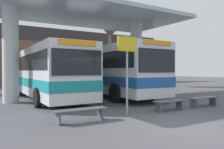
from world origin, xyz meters
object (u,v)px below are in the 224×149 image
transit_bus_left_bay (46,71)px  parked_car_street (122,77)px  waiting_bench_near_pillar (169,103)px  poplar_tree_behind_right (110,12)px  transit_bus_center_bay (108,70)px  waiting_bench_mid_platform (80,112)px  waiting_bench_far_platform (204,99)px  info_sign_platform (127,59)px

transit_bus_left_bay → parked_car_street: 17.07m
waiting_bench_near_pillar → poplar_tree_behind_right: poplar_tree_behind_right is taller
transit_bus_left_bay → transit_bus_center_bay: bearing=169.6°
parked_car_street → waiting_bench_near_pillar: bearing=-116.0°
transit_bus_left_bay → parked_car_street: transit_bus_left_bay is taller
parked_car_street → transit_bus_center_bay: bearing=-125.9°
waiting_bench_mid_platform → waiting_bench_far_platform: 6.62m
waiting_bench_mid_platform → info_sign_platform: info_sign_platform is taller
info_sign_platform → poplar_tree_behind_right: (7.58, 14.54, 6.27)m
info_sign_platform → waiting_bench_mid_platform: bearing=-172.9°
transit_bus_center_bay → waiting_bench_mid_platform: bearing=53.9°
waiting_bench_mid_platform → parked_car_street: (13.62, 18.17, 0.64)m
info_sign_platform → transit_bus_left_bay: bearing=102.9°
transit_bus_left_bay → waiting_bench_near_pillar: (3.70, -7.22, -1.42)m
transit_bus_center_bay → info_sign_platform: bearing=67.4°
parked_car_street → transit_bus_left_bay: bearing=-138.8°
waiting_bench_near_pillar → parked_car_street: (9.37, 18.17, 0.65)m
transit_bus_center_bay → poplar_tree_behind_right: 11.74m
transit_bus_left_bay → parked_car_street: bearing=-140.8°
transit_bus_left_bay → waiting_bench_mid_platform: transit_bus_left_bay is taller
waiting_bench_near_pillar → poplar_tree_behind_right: size_ratio=0.14×
waiting_bench_near_pillar → waiting_bench_mid_platform: size_ratio=0.81×
transit_bus_center_bay → info_sign_platform: (-2.61, -6.23, 0.38)m
transit_bus_left_bay → waiting_bench_mid_platform: (-0.55, -7.22, -1.40)m
transit_bus_left_bay → poplar_tree_behind_right: poplar_tree_behind_right is taller
waiting_bench_far_platform → parked_car_street: parked_car_street is taller
waiting_bench_far_platform → poplar_tree_behind_right: bearing=78.1°
poplar_tree_behind_right → waiting_bench_far_platform: bearing=-101.9°
waiting_bench_mid_platform → waiting_bench_far_platform: same height
transit_bus_center_bay → info_sign_platform: transit_bus_center_bay is taller
transit_bus_left_bay → waiting_bench_far_platform: transit_bus_left_bay is taller
waiting_bench_near_pillar → poplar_tree_behind_right: 17.79m
waiting_bench_far_platform → poplar_tree_behind_right: size_ratio=0.16×
poplar_tree_behind_right → parked_car_street: 9.13m
poplar_tree_behind_right → waiting_bench_near_pillar: bearing=-110.3°
transit_bus_left_bay → info_sign_platform: info_sign_platform is taller
transit_bus_left_bay → parked_car_street: size_ratio=2.35×
transit_bus_left_bay → waiting_bench_far_platform: 9.53m
transit_bus_center_bay → parked_car_street: 14.68m
transit_bus_center_bay → info_sign_platform: size_ratio=3.27×
waiting_bench_near_pillar → waiting_bench_far_platform: (2.37, 0.00, 0.01)m
transit_bus_center_bay → poplar_tree_behind_right: bearing=-120.8°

